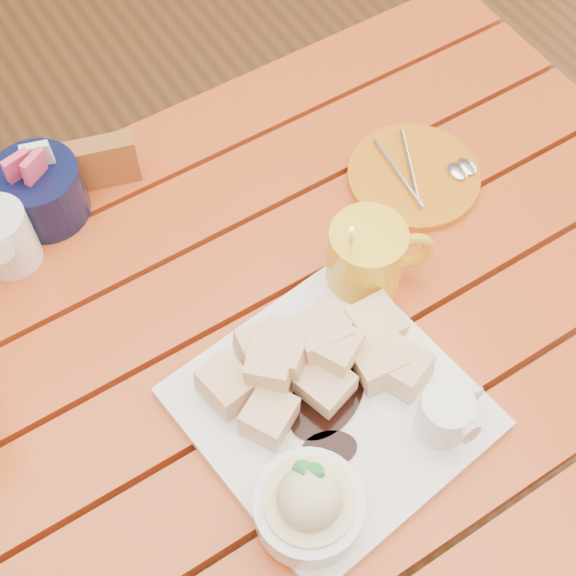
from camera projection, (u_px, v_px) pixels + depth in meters
ground at (273, 525)px, 1.56m from camera, size 5.00×5.00×0.00m
table at (264, 391)px, 1.01m from camera, size 1.20×0.79×0.75m
dessert_plate at (328, 417)px, 0.84m from camera, size 0.31×0.31×0.11m
coffee_mug_right at (368, 257)px, 0.93m from camera, size 0.12×0.09×0.15m
cream_pitcher at (5, 236)px, 0.95m from camera, size 0.10×0.09×0.09m
sugar_caddy at (41, 191)px, 0.99m from camera, size 0.11×0.11×0.12m
orange_saucer at (415, 176)px, 1.05m from camera, size 0.17×0.17×0.02m
chair_far at (43, 264)px, 1.33m from camera, size 0.48×0.48×0.82m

